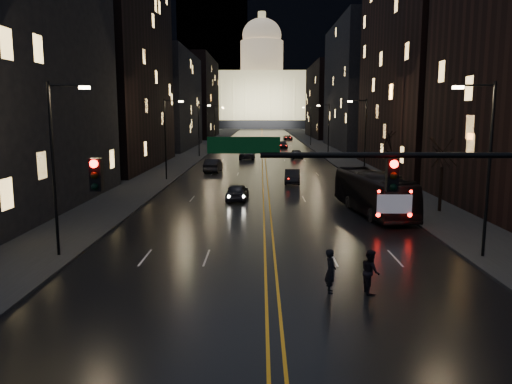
{
  "coord_description": "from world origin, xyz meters",
  "views": [
    {
      "loc": [
        -0.49,
        -15.03,
        7.46
      ],
      "look_at": [
        -0.73,
        10.35,
        3.43
      ],
      "focal_mm": 35.0,
      "sensor_mm": 36.0,
      "label": 1
    }
  ],
  "objects_px": {
    "oncoming_car_b": "(213,165)",
    "oncoming_car_a": "(237,192)",
    "traffic_signal": "(471,191)",
    "receding_car_a": "(292,176)",
    "pedestrian_a": "(330,271)",
    "bus": "(373,193)",
    "pedestrian_b": "(370,271)"
  },
  "relations": [
    {
      "from": "oncoming_car_b",
      "to": "oncoming_car_a",
      "type": "bearing_deg",
      "value": 104.15
    },
    {
      "from": "traffic_signal",
      "to": "oncoming_car_b",
      "type": "relative_size",
      "value": 3.33
    },
    {
      "from": "oncoming_car_a",
      "to": "receding_car_a",
      "type": "distance_m",
      "value": 11.82
    },
    {
      "from": "oncoming_car_a",
      "to": "pedestrian_a",
      "type": "relative_size",
      "value": 2.33
    },
    {
      "from": "bus",
      "to": "oncoming_car_a",
      "type": "bearing_deg",
      "value": 144.36
    },
    {
      "from": "bus",
      "to": "pedestrian_b",
      "type": "distance_m",
      "value": 17.31
    },
    {
      "from": "bus",
      "to": "pedestrian_a",
      "type": "distance_m",
      "value": 17.76
    },
    {
      "from": "oncoming_car_b",
      "to": "pedestrian_a",
      "type": "bearing_deg",
      "value": 104.91
    },
    {
      "from": "oncoming_car_b",
      "to": "pedestrian_a",
      "type": "distance_m",
      "value": 44.02
    },
    {
      "from": "bus",
      "to": "oncoming_car_a",
      "type": "xyz_separation_m",
      "value": [
        -10.44,
        5.48,
        -0.82
      ]
    },
    {
      "from": "receding_car_a",
      "to": "pedestrian_a",
      "type": "distance_m",
      "value": 32.86
    },
    {
      "from": "oncoming_car_a",
      "to": "pedestrian_b",
      "type": "height_order",
      "value": "pedestrian_b"
    },
    {
      "from": "pedestrian_b",
      "to": "oncoming_car_a",
      "type": "bearing_deg",
      "value": 10.7
    },
    {
      "from": "oncoming_car_a",
      "to": "traffic_signal",
      "type": "bearing_deg",
      "value": 110.86
    },
    {
      "from": "oncoming_car_a",
      "to": "pedestrian_a",
      "type": "bearing_deg",
      "value": 106.22
    },
    {
      "from": "traffic_signal",
      "to": "oncoming_car_a",
      "type": "relative_size",
      "value": 3.95
    },
    {
      "from": "pedestrian_a",
      "to": "pedestrian_b",
      "type": "xyz_separation_m",
      "value": [
        1.67,
        0.0,
        -0.01
      ]
    },
    {
      "from": "pedestrian_a",
      "to": "pedestrian_b",
      "type": "relative_size",
      "value": 1.01
    },
    {
      "from": "oncoming_car_b",
      "to": "traffic_signal",
      "type": "bearing_deg",
      "value": 107.66
    },
    {
      "from": "oncoming_car_a",
      "to": "oncoming_car_b",
      "type": "xyz_separation_m",
      "value": [
        -4.03,
        20.75,
        0.11
      ]
    },
    {
      "from": "oncoming_car_b",
      "to": "pedestrian_b",
      "type": "distance_m",
      "value": 44.39
    },
    {
      "from": "bus",
      "to": "pedestrian_a",
      "type": "xyz_separation_m",
      "value": [
        -5.5,
        -16.87,
        -0.62
      ]
    },
    {
      "from": "receding_car_a",
      "to": "pedestrian_b",
      "type": "bearing_deg",
      "value": -84.01
    },
    {
      "from": "pedestrian_a",
      "to": "pedestrian_b",
      "type": "bearing_deg",
      "value": -89.48
    },
    {
      "from": "traffic_signal",
      "to": "oncoming_car_a",
      "type": "height_order",
      "value": "traffic_signal"
    },
    {
      "from": "traffic_signal",
      "to": "receding_car_a",
      "type": "xyz_separation_m",
      "value": [
        -3.0,
        37.86,
        -4.35
      ]
    },
    {
      "from": "pedestrian_a",
      "to": "traffic_signal",
      "type": "bearing_deg",
      "value": -144.71
    },
    {
      "from": "pedestrian_b",
      "to": "oncoming_car_b",
      "type": "bearing_deg",
      "value": 8.1
    },
    {
      "from": "pedestrian_a",
      "to": "pedestrian_b",
      "type": "distance_m",
      "value": 1.67
    },
    {
      "from": "receding_car_a",
      "to": "pedestrian_b",
      "type": "xyz_separation_m",
      "value": [
        1.19,
        -32.86,
        0.18
      ]
    },
    {
      "from": "oncoming_car_a",
      "to": "receding_car_a",
      "type": "xyz_separation_m",
      "value": [
        5.41,
        10.51,
        0.01
      ]
    },
    {
      "from": "oncoming_car_a",
      "to": "pedestrian_b",
      "type": "distance_m",
      "value": 23.3
    }
  ]
}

